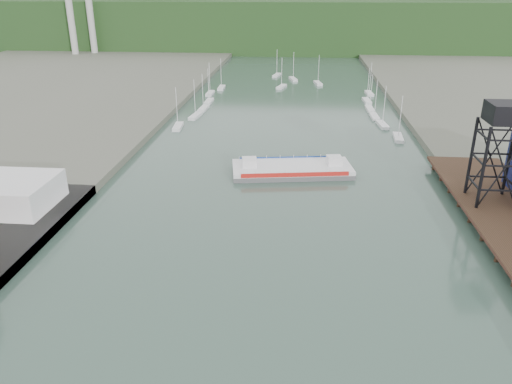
# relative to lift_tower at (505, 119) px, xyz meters

# --- Properties ---
(lift_tower) EXTENTS (6.50, 6.50, 16.00)m
(lift_tower) POSITION_rel_lift_tower_xyz_m (0.00, 0.00, 0.00)
(lift_tower) COLOR black
(lift_tower) RESTS_ON east_pier
(marina_sailboats) EXTENTS (57.71, 92.65, 0.90)m
(marina_sailboats) POSITION_rel_lift_tower_xyz_m (-34.92, 80.46, -15.30)
(marina_sailboats) COLOR silver
(marina_sailboats) RESTS_ON ground
(distant_hills) EXTENTS (500.00, 120.00, 80.00)m
(distant_hills) POSITION_rel_lift_tower_xyz_m (-38.98, 243.35, -5.27)
(distant_hills) COLOR black
(distant_hills) RESTS_ON ground
(chain_ferry) EXTENTS (24.38, 12.77, 3.34)m
(chain_ferry) POSITION_rel_lift_tower_xyz_m (-32.37, 15.29, -14.69)
(chain_ferry) COLOR #535255
(chain_ferry) RESTS_ON ground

